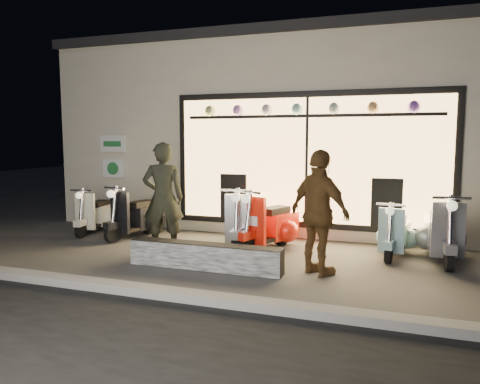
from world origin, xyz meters
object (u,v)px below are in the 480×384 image
(man, at_px, (163,198))
(scooter_silver, at_px, (244,222))
(scooter_red, at_px, (273,225))
(woman, at_px, (319,213))
(graffiti_barrier, at_px, (205,256))

(man, bearing_deg, scooter_silver, -161.89)
(scooter_red, xyz_separation_m, woman, (1.07, -1.40, 0.49))
(graffiti_barrier, distance_m, scooter_red, 1.81)
(scooter_silver, bearing_deg, man, -146.30)
(scooter_red, bearing_deg, graffiti_barrier, -88.26)
(scooter_red, distance_m, woman, 1.83)
(graffiti_barrier, distance_m, scooter_silver, 1.78)
(man, bearing_deg, graffiti_barrier, 122.18)
(woman, bearing_deg, scooter_silver, -8.05)
(scooter_red, bearing_deg, man, -129.72)
(scooter_red, height_order, woman, woman)
(scooter_silver, xyz_separation_m, scooter_red, (0.57, -0.07, -0.00))
(graffiti_barrier, xyz_separation_m, man, (-1.11, 0.75, 0.76))
(scooter_silver, bearing_deg, woman, -49.91)
(graffiti_barrier, height_order, man, man)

